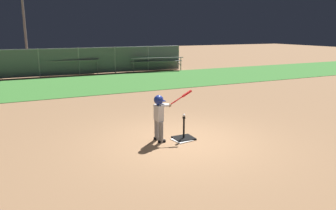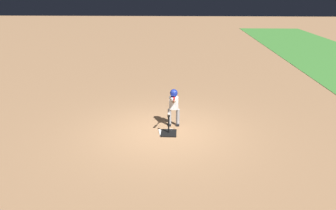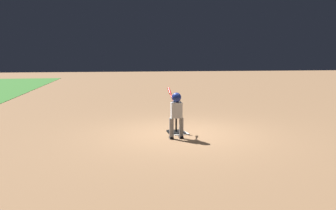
{
  "view_description": "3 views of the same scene",
  "coord_description": "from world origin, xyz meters",
  "px_view_note": "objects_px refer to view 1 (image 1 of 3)",
  "views": [
    {
      "loc": [
        -3.74,
        -7.05,
        2.8
      ],
      "look_at": [
        -0.26,
        0.31,
        0.92
      ],
      "focal_mm": 35.0,
      "sensor_mm": 36.0,
      "label": 1
    },
    {
      "loc": [
        9.1,
        0.49,
        4.11
      ],
      "look_at": [
        0.17,
        0.14,
        0.94
      ],
      "focal_mm": 35.0,
      "sensor_mm": 36.0,
      "label": 2
    },
    {
      "loc": [
        -8.65,
        2.01,
        2.05
      ],
      "look_at": [
        0.03,
        0.41,
        0.81
      ],
      "focal_mm": 35.0,
      "sensor_mm": 36.0,
      "label": 3
    }
  ],
  "objects_px": {
    "batter_child": "(160,112)",
    "bleachers_left_center": "(73,67)",
    "bleachers_center": "(155,63)",
    "batting_tee": "(184,137)",
    "baseball": "(184,115)"
  },
  "relations": [
    {
      "from": "batting_tee",
      "to": "batter_child",
      "type": "height_order",
      "value": "batter_child"
    },
    {
      "from": "bleachers_center",
      "to": "baseball",
      "type": "bearing_deg",
      "value": -110.09
    },
    {
      "from": "baseball",
      "to": "bleachers_center",
      "type": "relative_size",
      "value": 0.02
    },
    {
      "from": "batting_tee",
      "to": "baseball",
      "type": "xyz_separation_m",
      "value": [
        0.0,
        0.0,
        0.58
      ]
    },
    {
      "from": "batter_child",
      "to": "baseball",
      "type": "height_order",
      "value": "batter_child"
    },
    {
      "from": "bleachers_center",
      "to": "batting_tee",
      "type": "bearing_deg",
      "value": -110.09
    },
    {
      "from": "bleachers_center",
      "to": "batter_child",
      "type": "bearing_deg",
      "value": -112.45
    },
    {
      "from": "batting_tee",
      "to": "bleachers_center",
      "type": "height_order",
      "value": "bleachers_center"
    },
    {
      "from": "batter_child",
      "to": "bleachers_left_center",
      "type": "height_order",
      "value": "batter_child"
    },
    {
      "from": "baseball",
      "to": "bleachers_center",
      "type": "bearing_deg",
      "value": 69.91
    },
    {
      "from": "bleachers_left_center",
      "to": "bleachers_center",
      "type": "distance_m",
      "value": 5.59
    },
    {
      "from": "batting_tee",
      "to": "bleachers_left_center",
      "type": "bearing_deg",
      "value": 91.66
    },
    {
      "from": "batting_tee",
      "to": "bleachers_center",
      "type": "xyz_separation_m",
      "value": [
        5.16,
        14.1,
        0.4
      ]
    },
    {
      "from": "bleachers_left_center",
      "to": "bleachers_center",
      "type": "height_order",
      "value": "bleachers_center"
    },
    {
      "from": "bleachers_left_center",
      "to": "batter_child",
      "type": "bearing_deg",
      "value": -90.78
    }
  ]
}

